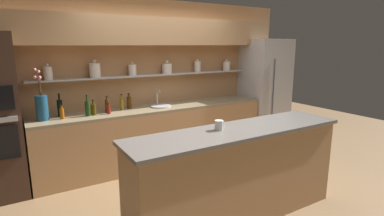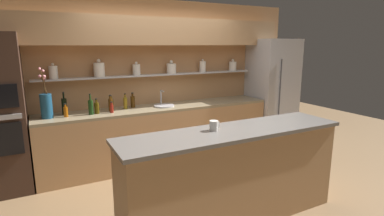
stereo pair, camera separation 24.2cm
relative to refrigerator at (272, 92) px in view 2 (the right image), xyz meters
name	(u,v)px [view 2 (the right image)]	position (x,y,z in m)	size (l,w,h in m)	color
ground_plane	(202,192)	(-2.21, -1.20, -1.00)	(12.00, 12.00, 0.00)	olive
back_wall_unit	(157,66)	(-2.21, 0.33, 0.55)	(5.20, 0.44, 2.60)	tan
back_counter_unit	(161,134)	(-2.27, 0.04, -0.54)	(3.71, 0.62, 0.92)	tan
island_counter	(233,175)	(-2.21, -1.87, -0.48)	(2.50, 0.61, 1.02)	tan
refrigerator	(272,92)	(0.00, 0.00, 0.00)	(0.79, 0.73, 1.99)	#B7B7BC
flower_vase	(46,105)	(-3.90, 0.03, 0.11)	(0.15, 0.18, 0.68)	navy
sink_fixture	(164,105)	(-2.21, 0.05, -0.05)	(0.33, 0.33, 0.25)	#B7B7BC
bottle_sauce_0	(66,111)	(-3.68, -0.01, 0.00)	(0.06, 0.06, 0.19)	#9E4C0A
bottle_oil_1	(97,108)	(-3.26, 0.00, 0.01)	(0.07, 0.07, 0.22)	#47380A
bottle_wine_2	(91,107)	(-3.34, -0.02, 0.04)	(0.07, 0.07, 0.30)	#193814
bottle_oil_3	(111,104)	(-3.02, 0.17, 0.01)	(0.06, 0.06, 0.22)	#47380A
bottle_spirit_4	(111,105)	(-3.05, 0.05, 0.03)	(0.06, 0.06, 0.25)	#4C2D0C
bottle_wine_5	(64,106)	(-3.67, 0.15, 0.05)	(0.07, 0.07, 0.32)	black
bottle_spirit_6	(133,101)	(-2.68, 0.19, 0.02)	(0.07, 0.07, 0.24)	#4C2D0C
bottle_sauce_7	(112,108)	(-3.06, -0.04, -0.01)	(0.05, 0.05, 0.16)	maroon
bottle_oil_8	(125,103)	(-2.81, 0.13, 0.02)	(0.06, 0.06, 0.24)	olive
coffee_mug	(214,126)	(-2.41, -1.80, 0.08)	(0.11, 0.09, 0.10)	silver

